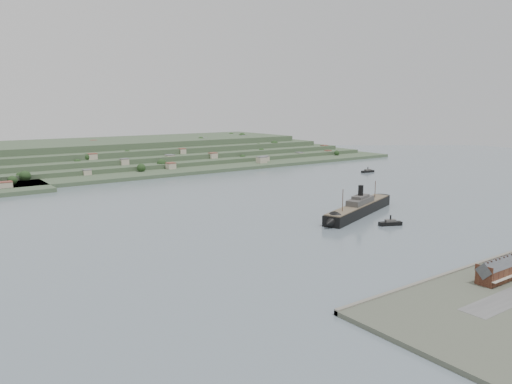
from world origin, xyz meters
TOP-DOWN VIEW (x-y plane):
  - ground at (0.00, 0.00)m, footprint 1400.00×1400.00m
  - far_peninsula at (27.91, 393.10)m, footprint 760.00×309.00m
  - steamship at (30.99, -29.69)m, footprint 106.17×48.61m
  - tugboat at (25.87, -64.58)m, footprint 16.37×10.58m
  - ferry_east at (217.59, 126.69)m, footprint 18.14×6.04m

SIDE VIEW (x-z plane):
  - ground at x=0.00m, z-range 0.00..0.00m
  - ferry_east at x=217.59m, z-range -1.74..4.97m
  - tugboat at x=25.87m, z-range -1.85..5.37m
  - steamship at x=30.99m, z-range -8.36..18.15m
  - far_peninsula at x=27.91m, z-range -3.12..26.88m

